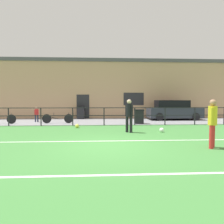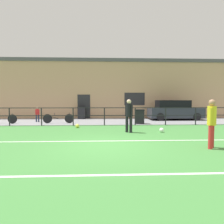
% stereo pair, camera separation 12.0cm
% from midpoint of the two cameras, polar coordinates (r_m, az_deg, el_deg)
% --- Properties ---
extents(ground, '(60.00, 44.00, 0.04)m').
position_cam_midpoint_polar(ground, '(7.53, -1.20, -9.37)').
color(ground, '#42843D').
extents(field_line_touchline, '(36.00, 0.11, 0.00)m').
position_cam_midpoint_polar(field_line_touchline, '(8.36, -1.35, -7.95)').
color(field_line_touchline, white).
rests_on(field_line_touchline, ground).
extents(field_line_hash, '(36.00, 0.11, 0.00)m').
position_cam_midpoint_polar(field_line_hash, '(4.72, -0.28, -16.90)').
color(field_line_hash, white).
rests_on(field_line_hash, ground).
extents(pavement_strip, '(48.00, 5.00, 0.02)m').
position_cam_midpoint_polar(pavement_strip, '(15.93, -1.96, -2.53)').
color(pavement_strip, gray).
rests_on(pavement_strip, ground).
extents(perimeter_fence, '(36.07, 0.07, 1.15)m').
position_cam_midpoint_polar(perimeter_fence, '(13.38, -1.85, -0.48)').
color(perimeter_fence, black).
rests_on(perimeter_fence, ground).
extents(clubhouse_facade, '(28.00, 2.56, 5.29)m').
position_cam_midpoint_polar(clubhouse_facade, '(19.57, -2.10, 6.31)').
color(clubhouse_facade, tan).
rests_on(clubhouse_facade, ground).
extents(player_goalkeeper, '(0.36, 0.35, 1.66)m').
position_cam_midpoint_polar(player_goalkeeper, '(10.45, 4.98, -0.48)').
color(player_goalkeeper, black).
rests_on(player_goalkeeper, ground).
extents(player_striker, '(0.32, 0.38, 1.66)m').
position_cam_midpoint_polar(player_striker, '(7.78, 26.06, -2.14)').
color(player_striker, red).
rests_on(player_striker, ground).
extents(soccer_ball_match, '(0.23, 0.23, 0.23)m').
position_cam_midpoint_polar(soccer_ball_match, '(12.33, -9.22, -3.80)').
color(soccer_ball_match, '#E5E04C').
rests_on(soccer_ball_match, ground).
extents(soccer_ball_spare, '(0.23, 0.23, 0.23)m').
position_cam_midpoint_polar(soccer_ball_spare, '(10.86, 13.78, -4.82)').
color(soccer_ball_spare, white).
rests_on(soccer_ball_spare, ground).
extents(spectator_child, '(0.29, 0.19, 1.10)m').
position_cam_midpoint_polar(spectator_child, '(16.26, -19.59, -0.36)').
color(spectator_child, '#232D4C').
rests_on(spectator_child, pavement_strip).
extents(parked_car_red, '(4.26, 1.84, 1.59)m').
position_cam_midpoint_polar(parked_car_red, '(17.75, 16.93, 0.40)').
color(parked_car_red, '#282D38').
rests_on(parked_car_red, pavement_strip).
extents(bicycle_parked_0, '(2.14, 0.04, 0.73)m').
position_cam_midpoint_polar(bicycle_parked_0, '(14.91, -14.29, -1.71)').
color(bicycle_parked_0, black).
rests_on(bicycle_parked_0, pavement_strip).
extents(bicycle_parked_1, '(2.16, 0.04, 0.73)m').
position_cam_midpoint_polar(bicycle_parked_1, '(16.01, -28.01, -1.67)').
color(bicycle_parked_1, black).
rests_on(bicycle_parked_1, pavement_strip).
extents(trash_bin_0, '(0.61, 0.52, 0.97)m').
position_cam_midpoint_polar(trash_bin_0, '(14.25, 7.77, -1.22)').
color(trash_bin_0, black).
rests_on(trash_bin_0, pavement_strip).
extents(trash_bin_1, '(0.66, 0.56, 1.01)m').
position_cam_midpoint_polar(trash_bin_1, '(17.94, -8.16, -0.23)').
color(trash_bin_1, black).
rests_on(trash_bin_1, pavement_strip).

